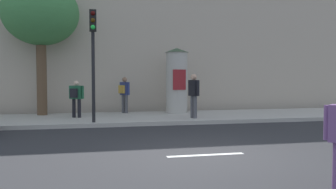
# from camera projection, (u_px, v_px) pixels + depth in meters

# --- Properties ---
(ground_plane) EXTENTS (80.00, 80.00, 0.00)m
(ground_plane) POSITION_uv_depth(u_px,v_px,m) (206.00, 155.00, 7.99)
(ground_plane) COLOR #2B2B2D
(sidewalk_curb) EXTENTS (36.00, 4.00, 0.15)m
(sidewalk_curb) POSITION_uv_depth(u_px,v_px,m) (153.00, 118.00, 14.82)
(sidewalk_curb) COLOR #B2ADA3
(sidewalk_curb) RESTS_ON ground_plane
(lane_markings) EXTENTS (25.80, 0.16, 0.01)m
(lane_markings) POSITION_uv_depth(u_px,v_px,m) (206.00, 155.00, 7.99)
(lane_markings) COLOR silver
(lane_markings) RESTS_ON ground_plane
(building_backdrop) EXTENTS (36.00, 5.00, 9.46)m
(building_backdrop) POSITION_uv_depth(u_px,v_px,m) (137.00, 24.00, 19.47)
(building_backdrop) COLOR #B7A893
(building_backdrop) RESTS_ON ground_plane
(traffic_light) EXTENTS (0.24, 0.45, 3.97)m
(traffic_light) POSITION_uv_depth(u_px,v_px,m) (93.00, 47.00, 12.44)
(traffic_light) COLOR black
(traffic_light) RESTS_ON sidewalk_curb
(poster_column) EXTENTS (1.07, 1.07, 2.95)m
(poster_column) POSITION_uv_depth(u_px,v_px,m) (177.00, 80.00, 16.10)
(poster_column) COLOR #B2ADA3
(poster_column) RESTS_ON sidewalk_curb
(street_tree) EXTENTS (3.20, 3.20, 5.70)m
(street_tree) POSITION_uv_depth(u_px,v_px,m) (41.00, 14.00, 15.00)
(street_tree) COLOR brown
(street_tree) RESTS_ON sidewalk_curb
(pedestrian_tallest) EXTENTS (0.51, 0.51, 1.62)m
(pedestrian_tallest) POSITION_uv_depth(u_px,v_px,m) (124.00, 92.00, 15.98)
(pedestrian_tallest) COLOR #4C4C51
(pedestrian_tallest) RESTS_ON sidewalk_curb
(pedestrian_in_dark_shirt) EXTENTS (0.59, 0.52, 1.49)m
(pedestrian_in_dark_shirt) POSITION_uv_depth(u_px,v_px,m) (76.00, 95.00, 14.14)
(pedestrian_in_dark_shirt) COLOR black
(pedestrian_in_dark_shirt) RESTS_ON sidewalk_curb
(pedestrian_with_bag) EXTENTS (0.36, 0.60, 1.75)m
(pedestrian_with_bag) POSITION_uv_depth(u_px,v_px,m) (194.00, 92.00, 13.95)
(pedestrian_with_bag) COLOR #4C4C51
(pedestrian_with_bag) RESTS_ON sidewalk_curb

